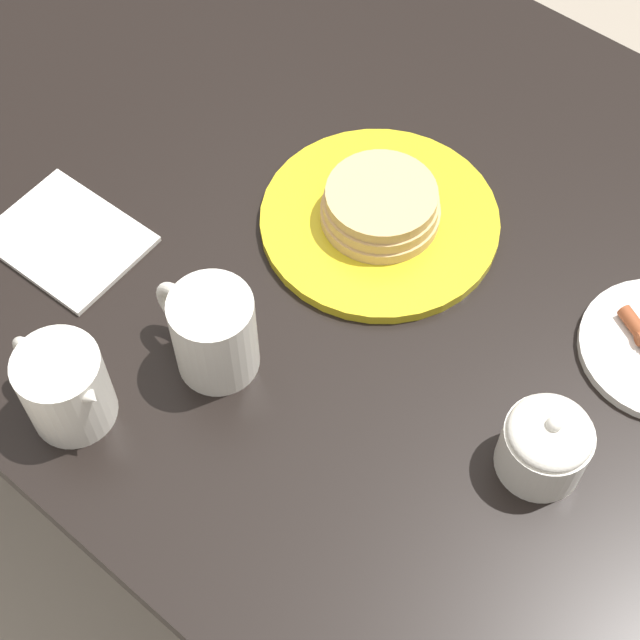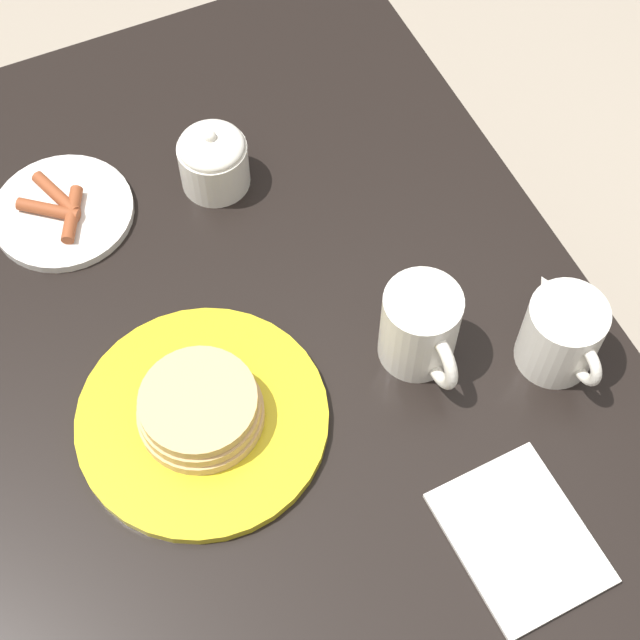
# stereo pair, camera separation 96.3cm
# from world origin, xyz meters

# --- Properties ---
(dining_table) EXTENTS (1.21, 0.82, 0.73)m
(dining_table) POSITION_xyz_m (0.00, 0.00, 0.60)
(dining_table) COLOR black
(dining_table) RESTS_ON ground_plane
(pancake_plate) EXTENTS (0.24, 0.24, 0.05)m
(pancake_plate) POSITION_xyz_m (-0.06, -0.02, 0.74)
(pancake_plate) COLOR gold
(pancake_plate) RESTS_ON dining_table
(side_plate_bacon) EXTENTS (0.15, 0.15, 0.02)m
(side_plate_bacon) POSITION_xyz_m (-0.36, -0.07, 0.73)
(side_plate_bacon) COLOR silver
(side_plate_bacon) RESTS_ON dining_table
(coffee_mug) EXTENTS (0.11, 0.08, 0.09)m
(coffee_mug) POSITION_xyz_m (-0.04, 0.21, 0.78)
(coffee_mug) COLOR silver
(coffee_mug) RESTS_ON dining_table
(creamer_pitcher) EXTENTS (0.12, 0.08, 0.09)m
(creamer_pitcher) POSITION_xyz_m (0.02, 0.33, 0.77)
(creamer_pitcher) COLOR silver
(creamer_pitcher) RESTS_ON dining_table
(sugar_bowl) EXTENTS (0.08, 0.08, 0.08)m
(sugar_bowl) POSITION_xyz_m (-0.33, 0.10, 0.77)
(sugar_bowl) COLOR silver
(sugar_bowl) RESTS_ON dining_table
(napkin) EXTENTS (0.15, 0.12, 0.01)m
(napkin) POSITION_xyz_m (0.17, 0.20, 0.73)
(napkin) COLOR silver
(napkin) RESTS_ON dining_table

